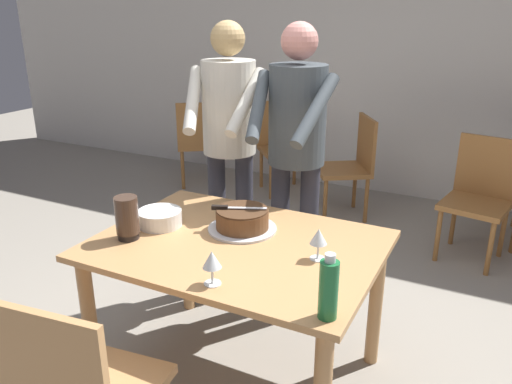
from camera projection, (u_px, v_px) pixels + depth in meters
ground_plane at (239, 373)px, 2.65m from camera, size 14.00×14.00×0.00m
back_wall at (396, 56)px, 4.83m from camera, size 10.00×0.12×2.70m
main_dining_table at (238, 265)px, 2.43m from camera, size 1.31×0.97×0.75m
cake_on_platter at (242, 220)px, 2.51m from camera, size 0.34×0.34×0.11m
cake_knife at (228, 208)px, 2.49m from camera, size 0.26×0.13×0.02m
plate_stack at (159, 218)px, 2.56m from camera, size 0.22×0.22×0.08m
wine_glass_near at (319, 238)px, 2.20m from camera, size 0.08×0.08×0.14m
wine_glass_far at (212, 261)px, 2.00m from camera, size 0.08×0.08×0.14m
water_bottle at (328, 289)px, 1.78m from camera, size 0.07×0.07×0.25m
hurricane_lamp at (127, 218)px, 2.39m from camera, size 0.11×0.11×0.21m
person_cutting_cake at (296, 142)px, 2.86m from camera, size 0.47×0.56×1.72m
person_standing_beside at (229, 132)px, 3.07m from camera, size 0.46×0.57×1.72m
background_chair_0 at (199, 140)px, 5.28m from camera, size 0.61×0.61×0.90m
background_chair_1 at (479, 194)px, 3.75m from camera, size 0.51×0.51×0.90m
background_chair_2 at (281, 143)px, 5.16m from camera, size 0.62×0.62×0.90m
background_chair_3 at (351, 163)px, 4.49m from camera, size 0.61×0.61×0.90m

